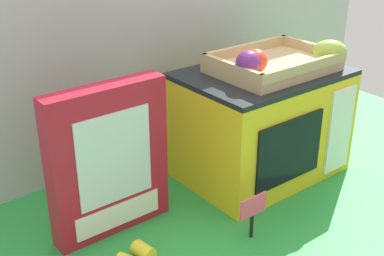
{
  "coord_description": "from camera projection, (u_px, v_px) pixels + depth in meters",
  "views": [
    {
      "loc": [
        -0.73,
        -0.81,
        0.66
      ],
      "look_at": [
        -0.08,
        0.02,
        0.18
      ],
      "focal_mm": 48.03,
      "sensor_mm": 36.0,
      "label": 1
    }
  ],
  "objects": [
    {
      "name": "cookie_set_box",
      "position": [
        109.0,
        161.0,
        1.05
      ],
      "size": [
        0.26,
        0.05,
        0.33
      ],
      "color": "#B2192D",
      "rests_on": "ground"
    },
    {
      "name": "price_sign",
      "position": [
        253.0,
        210.0,
        1.06
      ],
      "size": [
        0.07,
        0.01,
        0.1
      ],
      "color": "black",
      "rests_on": "ground"
    },
    {
      "name": "toy_microwave",
      "position": [
        260.0,
        123.0,
        1.29
      ],
      "size": [
        0.39,
        0.29,
        0.27
      ],
      "color": "yellow",
      "rests_on": "ground"
    },
    {
      "name": "ground_plane",
      "position": [
        222.0,
        188.0,
        1.26
      ],
      "size": [
        1.7,
        1.7,
        0.0
      ],
      "primitive_type": "plane",
      "color": "green",
      "rests_on": "ground"
    },
    {
      "name": "display_back_panel",
      "position": [
        152.0,
        13.0,
        1.3
      ],
      "size": [
        1.61,
        0.03,
        0.77
      ],
      "primitive_type": "cube",
      "color": "#B7BABF",
      "rests_on": "ground"
    },
    {
      "name": "food_groups_crate",
      "position": [
        276.0,
        63.0,
        1.21
      ],
      "size": [
        0.3,
        0.22,
        0.08
      ],
      "color": "tan",
      "rests_on": "toy_microwave"
    }
  ]
}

